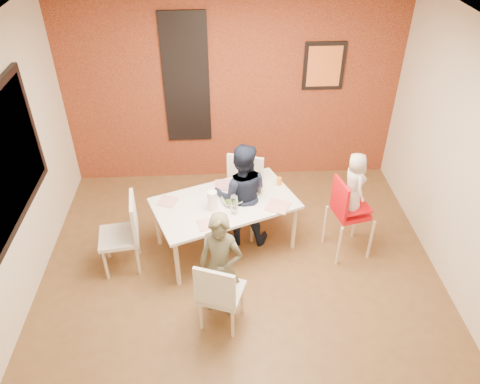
{
  "coord_description": "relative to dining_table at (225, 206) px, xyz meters",
  "views": [
    {
      "loc": [
        -0.21,
        -3.61,
        3.88
      ],
      "look_at": [
        0.0,
        0.3,
        1.05
      ],
      "focal_mm": 35.0,
      "sensor_mm": 36.0,
      "label": 1
    }
  ],
  "objects": [
    {
      "name": "ground",
      "position": [
        0.15,
        -0.65,
        -0.6
      ],
      "size": [
        4.5,
        4.5,
        0.0
      ],
      "primitive_type": "plane",
      "color": "brown",
      "rests_on": "ground"
    },
    {
      "name": "ceiling",
      "position": [
        0.15,
        -0.65,
        2.1
      ],
      "size": [
        4.5,
        4.5,
        0.02
      ],
      "primitive_type": "cube",
      "color": "white",
      "rests_on": "wall_back"
    },
    {
      "name": "wall_back",
      "position": [
        0.15,
        1.6,
        0.75
      ],
      "size": [
        4.5,
        0.02,
        2.7
      ],
      "primitive_type": "cube",
      "color": "beige",
      "rests_on": "ground"
    },
    {
      "name": "wall_right",
      "position": [
        2.4,
        -0.65,
        0.75
      ],
      "size": [
        0.02,
        4.5,
        2.7
      ],
      "primitive_type": "cube",
      "color": "beige",
      "rests_on": "ground"
    },
    {
      "name": "brick_accent_wall",
      "position": [
        0.15,
        1.58,
        0.75
      ],
      "size": [
        4.5,
        0.02,
        2.7
      ],
      "primitive_type": "cube",
      "color": "maroon",
      "rests_on": "ground"
    },
    {
      "name": "picture_window_frame",
      "position": [
        -2.07,
        -0.45,
        0.95
      ],
      "size": [
        0.05,
        1.7,
        1.3
      ],
      "primitive_type": "cube",
      "color": "black",
      "rests_on": "wall_left"
    },
    {
      "name": "picture_window_pane",
      "position": [
        -2.05,
        -0.45,
        0.95
      ],
      "size": [
        0.02,
        1.55,
        1.15
      ],
      "primitive_type": "cube",
      "color": "black",
      "rests_on": "wall_left"
    },
    {
      "name": "glassblock_strip",
      "position": [
        -0.45,
        1.57,
        0.9
      ],
      "size": [
        0.55,
        0.03,
        1.7
      ],
      "primitive_type": "cube",
      "color": "silver",
      "rests_on": "wall_back"
    },
    {
      "name": "glassblock_surround",
      "position": [
        -0.45,
        1.56,
        0.9
      ],
      "size": [
        0.6,
        0.03,
        1.76
      ],
      "primitive_type": "cube",
      "color": "black",
      "rests_on": "wall_back"
    },
    {
      "name": "art_print_frame",
      "position": [
        1.35,
        1.56,
        1.05
      ],
      "size": [
        0.54,
        0.03,
        0.64
      ],
      "primitive_type": "cube",
      "color": "black",
      "rests_on": "wall_back"
    },
    {
      "name": "art_print_canvas",
      "position": [
        1.35,
        1.55,
        1.05
      ],
      "size": [
        0.44,
        0.01,
        0.54
      ],
      "primitive_type": "cube",
      "color": "orange",
      "rests_on": "wall_back"
    },
    {
      "name": "dining_table",
      "position": [
        0.0,
        0.0,
        0.0
      ],
      "size": [
        1.8,
        1.4,
        0.66
      ],
      "rotation": [
        0.0,
        0.0,
        0.37
      ],
      "color": "white",
      "rests_on": "ground"
    },
    {
      "name": "chair_near",
      "position": [
        -0.1,
        -1.2,
        -0.12
      ],
      "size": [
        0.51,
        0.51,
        0.87
      ],
      "rotation": [
        0.0,
        0.0,
        2.79
      ],
      "color": "silver",
      "rests_on": "ground"
    },
    {
      "name": "chair_far",
      "position": [
        0.23,
        0.37,
        -0.06
      ],
      "size": [
        0.57,
        0.57,
        0.97
      ],
      "rotation": [
        0.0,
        0.0,
        -0.31
      ],
      "color": "white",
      "rests_on": "ground"
    },
    {
      "name": "chair_left",
      "position": [
        -1.11,
        -0.27,
        -0.08
      ],
      "size": [
        0.49,
        0.49,
        0.93
      ],
      "rotation": [
        0.0,
        0.0,
        4.85
      ],
      "color": "silver",
      "rests_on": "ground"
    },
    {
      "name": "high_chair",
      "position": [
        1.39,
        -0.16,
        0.01
      ],
      "size": [
        0.51,
        0.51,
        1.02
      ],
      "rotation": [
        0.0,
        0.0,
        1.79
      ],
      "color": "red",
      "rests_on": "ground"
    },
    {
      "name": "child_near",
      "position": [
        -0.07,
        -0.97,
        0.01
      ],
      "size": [
        0.51,
        0.41,
        1.22
      ],
      "primitive_type": "imported",
      "rotation": [
        0.0,
        0.0,
        -0.3
      ],
      "color": "brown",
      "rests_on": "ground"
    },
    {
      "name": "child_far",
      "position": [
        0.2,
        0.13,
        0.06
      ],
      "size": [
        0.68,
        0.55,
        1.32
      ],
      "primitive_type": "imported",
      "rotation": [
        0.0,
        0.0,
        3.06
      ],
      "color": "black",
      "rests_on": "ground"
    },
    {
      "name": "toddler",
      "position": [
        1.41,
        -0.15,
        0.37
      ],
      "size": [
        0.29,
        0.4,
        0.74
      ],
      "primitive_type": "imported",
      "rotation": [
        0.0,
        0.0,
        1.74
      ],
      "color": "beige",
      "rests_on": "high_chair"
    },
    {
      "name": "plate_near_left",
      "position": [
        -0.2,
        -0.39,
        0.06
      ],
      "size": [
        0.24,
        0.24,
        0.01
      ],
      "primitive_type": "cube",
      "rotation": [
        0.0,
        0.0,
        0.25
      ],
      "color": "white",
      "rests_on": "dining_table"
    },
    {
      "name": "plate_far_mid",
      "position": [
        0.01,
        0.33,
        0.07
      ],
      "size": [
        0.24,
        0.24,
        0.01
      ],
      "primitive_type": "cube",
      "rotation": [
        0.0,
        0.0,
        0.04
      ],
      "color": "white",
      "rests_on": "dining_table"
    },
    {
      "name": "plate_near_right",
      "position": [
        0.6,
        -0.12,
        0.07
      ],
      "size": [
        0.32,
        0.32,
        0.01
      ],
      "primitive_type": "cube",
      "rotation": [
        0.0,
        0.0,
        -0.43
      ],
      "color": "white",
      "rests_on": "dining_table"
    },
    {
      "name": "plate_far_left",
      "position": [
        -0.65,
        0.04,
        0.06
      ],
      "size": [
        0.26,
        0.26,
        0.01
      ],
      "primitive_type": "cube",
      "rotation": [
        0.0,
        0.0,
        -0.34
      ],
      "color": "white",
      "rests_on": "dining_table"
    },
    {
      "name": "salad_bowl_a",
      "position": [
        0.08,
        -0.02,
        0.09
      ],
      "size": [
        0.29,
        0.29,
        0.06
      ],
      "primitive_type": "imported",
      "rotation": [
        0.0,
        0.0,
        0.3
      ],
      "color": "silver",
      "rests_on": "dining_table"
    },
    {
      "name": "salad_bowl_b",
      "position": [
        0.36,
        0.38,
        0.09
      ],
      "size": [
        0.26,
        0.26,
        0.06
      ],
      "primitive_type": "imported",
      "rotation": [
        0.0,
        0.0,
        -0.1
      ],
      "color": "white",
      "rests_on": "dining_table"
    },
    {
      "name": "wine_bottle",
      "position": [
        0.27,
        0.1,
        0.21
      ],
      "size": [
        0.08,
        0.08,
        0.29
      ],
      "primitive_type": "cylinder",
      "color": "black",
      "rests_on": "dining_table"
    },
    {
      "name": "wine_glass_a",
      "position": [
        0.1,
        -0.2,
        0.17
      ],
      "size": [
        0.08,
        0.08,
        0.22
      ],
      "primitive_type": "cylinder",
      "color": "white",
      "rests_on": "dining_table"
    },
    {
      "name": "wine_glass_b",
      "position": [
        0.39,
        0.16,
        0.17
      ],
      "size": [
        0.08,
        0.08,
        0.22
      ],
      "primitive_type": "cylinder",
      "color": "silver",
      "rests_on": "dining_table"
    },
    {
      "name": "paper_towel_roll",
      "position": [
        -0.14,
        -0.13,
        0.18
      ],
      "size": [
        0.11,
        0.11,
        0.24
      ],
      "primitive_type": "cylinder",
      "color": "white",
      "rests_on": "dining_table"
    },
    {
      "name": "condiment_red",
      "position": [
        0.16,
        0.0,
        0.13
      ],
      "size": [
        0.04,
        0.04,
        0.15
      ],
      "primitive_type": "cylinder",
      "color": "red",
      "rests_on": "dining_table"
    },
    {
      "name": "condiment_green",
      "position": [
        0.22,
        0.08,
        0.12
      ],
      "size": [
        0.03,
        0.03,
        0.13
      ],
      "primitive_type": "cylinder",
      "color": "#357326",
      "rests_on": "dining_table"
    },
    {
      "name": "condiment_brown",
      "position": [
        0.06,
        0.05,
        0.12
      ],
      "size": [
        0.03,
        0.03,
        0.13
      ],
      "primitive_type": "cylinder",
      "color": "brown",
      "rests_on": "dining_table"
    },
    {
      "name": "sippy_cup",
      "position": [
        0.66,
        0.31,
        0.11
      ],
      "size": [
        0.06,
        0.06,
        0.1
      ],
      "primitive_type": "cylinder",
      "color": "orange",
      "rests_on": "dining_table"
    }
  ]
}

